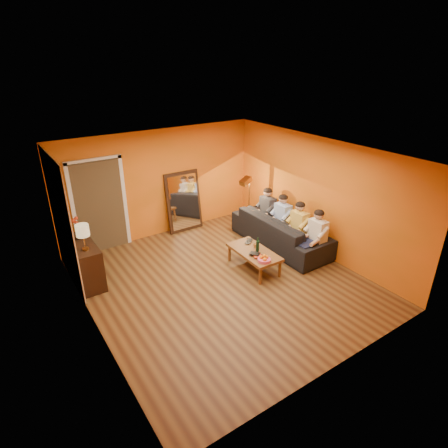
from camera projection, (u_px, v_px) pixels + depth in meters
room_shell at (213, 216)px, 7.22m from camera, size 5.00×5.50×2.60m
white_accent at (61, 222)px, 7.00m from camera, size 0.02×1.90×2.58m
doorway_recess at (98, 205)px, 8.42m from camera, size 1.06×0.30×2.10m
door_jamb_left at (74, 212)px, 8.04m from camera, size 0.08×0.06×2.20m
door_jamb_right at (125, 202)px, 8.62m from camera, size 0.08×0.06×2.20m
door_header at (93, 160)px, 7.88m from camera, size 1.22×0.06×0.08m
mirror_frame at (184, 201)px, 9.43m from camera, size 0.92×0.27×1.51m
mirror_glass at (184, 202)px, 9.40m from camera, size 0.78×0.21×1.35m
sideboard at (85, 263)px, 7.34m from camera, size 0.44×1.18×0.85m
table_lamp at (84, 238)px, 6.83m from camera, size 0.24×0.24×0.51m
sofa at (281, 231)px, 8.77m from camera, size 2.57×1.01×0.75m
coffee_table at (254, 260)px, 7.88m from camera, size 0.65×1.23×0.42m
floor_lamp at (249, 206)px, 9.28m from camera, size 0.34×0.30×1.44m
dog at (288, 241)px, 8.43m from camera, size 0.37×0.55×0.62m
person_far_left at (317, 236)px, 7.99m from camera, size 0.70×0.44×1.22m
person_mid_left at (299, 227)px, 8.40m from camera, size 0.70×0.44×1.22m
person_mid_right at (282, 219)px, 8.82m from camera, size 0.70×0.44×1.22m
person_far_right at (267, 211)px, 9.23m from camera, size 0.70×0.44×1.22m
fruit_bowl at (264, 258)px, 7.37m from camera, size 0.26×0.26×0.16m
wine_bottle at (258, 245)px, 7.71m from camera, size 0.07×0.07×0.31m
tumbler at (255, 245)px, 7.92m from camera, size 0.11×0.11×0.08m
laptop at (251, 242)px, 8.14m from camera, size 0.34×0.33×0.02m
book_lower at (253, 257)px, 7.54m from camera, size 0.22×0.28×0.02m
book_mid at (253, 255)px, 7.55m from camera, size 0.24×0.27×0.02m
book_upper at (253, 255)px, 7.52m from camera, size 0.24×0.25×0.02m
vase at (77, 235)px, 7.32m from camera, size 0.17×0.17×0.17m
flowers at (75, 222)px, 7.20m from camera, size 0.17×0.17×0.48m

